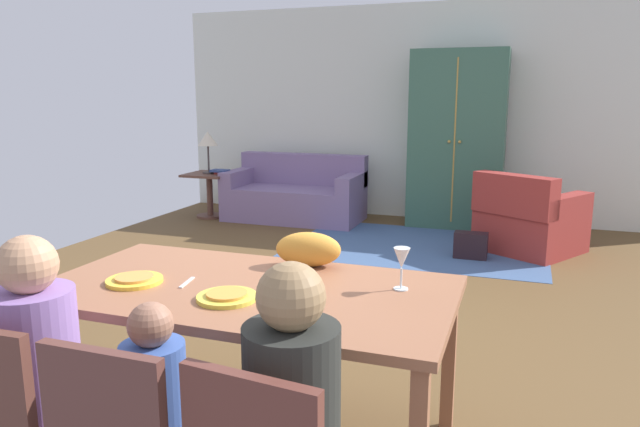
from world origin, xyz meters
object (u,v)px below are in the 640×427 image
couch (296,196)px  armoire (457,140)px  dining_table (247,301)px  handbag (471,245)px  book_lower (224,173)px  armchair (528,221)px  cat (308,249)px  plate_near_child (227,297)px  person_man (48,389)px  dining_chair_man (10,419)px  wine_glass (402,260)px  book_upper (220,171)px  plate_near_man (135,281)px  table_lamp (208,140)px  side_table (210,189)px

couch → armoire: size_ratio=0.82×
dining_table → handbag: size_ratio=5.64×
couch → book_lower: (-0.89, -0.24, 0.29)m
armchair → cat: bearing=-106.1°
plate_near_child → person_man: person_man is taller
dining_chair_man → cat: (0.64, 1.22, 0.35)m
wine_glass → book_upper: (-3.23, 4.25, -0.27)m
dining_table → armchair: bearing=73.3°
dining_chair_man → armchair: dining_chair_man is taller
plate_near_man → armoire: 5.18m
dining_table → couch: (-1.64, 4.70, -0.39)m
cat → handbag: 3.28m
person_man → armoire: bearing=81.6°
wine_glass → couch: (-2.29, 4.52, -0.59)m
armoire → book_lower: bearing=-169.6°
armoire → cat: bearing=-92.4°
wine_glass → table_lamp: bearing=128.5°
couch → book_upper: size_ratio=7.80×
dining_table → book_upper: size_ratio=8.21×
dining_table → wine_glass: (0.65, 0.18, 0.20)m
book_upper → handbag: book_upper is taller
couch → dining_chair_man: bearing=-78.3°
cat → handbag: cat is taller
dining_table → couch: size_ratio=1.05×
wine_glass → plate_near_child: bearing=-151.0°
wine_glass → dining_chair_man: (-1.14, -1.02, -0.40)m
armoire → side_table: bearing=-170.0°
plate_near_child → armchair: bearing=74.0°
dining_chair_man → armchair: 5.12m
couch → book_lower: bearing=-164.8°
wine_glass → person_man: person_man is taller
wine_glass → armoire: 4.81m
person_man → armoire: (0.84, 5.64, 0.54)m
dining_chair_man → person_man: person_man is taller
person_man → handbag: size_ratio=3.47×
side_table → wine_glass: bearing=-51.5°
dining_chair_man → dining_table: bearing=59.5°
couch → armoire: bearing=8.2°
plate_near_man → handbag: plate_near_man is taller
book_lower → cat: bearing=-56.7°
plate_near_child → handbag: bearing=79.7°
armchair → handbag: size_ratio=3.68×
plate_near_child → armchair: armchair is taller
person_man → book_upper: bearing=112.2°
person_man → side_table: person_man is taller
armchair → book_lower: (-3.72, 0.46, 0.28)m
plate_near_child → person_man: (-0.50, -0.48, -0.26)m
book_upper → dining_table: bearing=-59.8°
handbag → table_lamp: bearing=165.2°
armoire → plate_near_man: bearing=-99.3°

